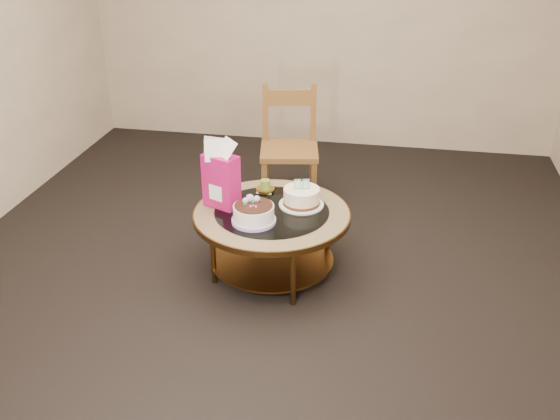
% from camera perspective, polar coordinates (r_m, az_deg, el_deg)
% --- Properties ---
extents(ground, '(5.00, 5.00, 0.00)m').
position_cam_1_polar(ground, '(4.23, -0.72, -5.59)').
color(ground, black).
rests_on(ground, ground).
extents(room_walls, '(4.52, 5.02, 2.61)m').
position_cam_1_polar(room_walls, '(3.64, -0.87, 15.30)').
color(room_walls, '#C5B195').
rests_on(room_walls, ground).
extents(coffee_table, '(1.02, 1.02, 0.46)m').
position_cam_1_polar(coffee_table, '(4.04, -0.75, -1.07)').
color(coffee_table, brown).
rests_on(coffee_table, ground).
extents(decorated_cake, '(0.28, 0.28, 0.16)m').
position_cam_1_polar(decorated_cake, '(3.85, -2.43, -0.39)').
color(decorated_cake, '#BA9BDB').
rests_on(decorated_cake, coffee_table).
extents(cream_cake, '(0.29, 0.29, 0.19)m').
position_cam_1_polar(cream_cake, '(4.05, 1.98, 1.17)').
color(cream_cake, white).
rests_on(cream_cake, coffee_table).
extents(gift_bag, '(0.26, 0.23, 0.45)m').
position_cam_1_polar(gift_bag, '(4.00, -5.42, 3.30)').
color(gift_bag, '#BE1151').
rests_on(gift_bag, coffee_table).
extents(pillar_candle, '(0.13, 0.13, 0.09)m').
position_cam_1_polar(pillar_candle, '(4.25, -1.35, 2.10)').
color(pillar_candle, '#F0DC62').
rests_on(pillar_candle, coffee_table).
extents(dining_chair, '(0.51, 0.51, 0.96)m').
position_cam_1_polar(dining_chair, '(4.94, 0.85, 5.75)').
color(dining_chair, brown).
rests_on(dining_chair, ground).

